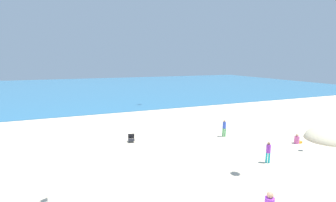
{
  "coord_description": "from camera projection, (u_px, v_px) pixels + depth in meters",
  "views": [
    {
      "loc": [
        -5.03,
        -5.97,
        6.45
      ],
      "look_at": [
        0.0,
        6.9,
        4.04
      ],
      "focal_mm": 24.81,
      "sensor_mm": 36.0,
      "label": 1
    }
  ],
  "objects": [
    {
      "name": "ground_plane",
      "position": [
        153.0,
        147.0,
        17.57
      ],
      "size": [
        120.0,
        120.0,
        0.0
      ],
      "primitive_type": "plane",
      "color": "beige"
    },
    {
      "name": "ocean_water",
      "position": [
        100.0,
        87.0,
        56.66
      ],
      "size": [
        120.0,
        60.0,
        0.05
      ],
      "primitive_type": "cube",
      "color": "teal",
      "rests_on": "ground_plane"
    },
    {
      "name": "beach_chair_mid_beach",
      "position": [
        131.0,
        138.0,
        18.68
      ],
      "size": [
        0.62,
        0.75,
        0.63
      ],
      "rotation": [
        0.0,
        0.0,
        4.53
      ],
      "color": "black",
      "rests_on": "ground_plane"
    },
    {
      "name": "person_0",
      "position": [
        297.0,
        140.0,
        18.26
      ],
      "size": [
        0.65,
        0.41,
        0.79
      ],
      "rotation": [
        0.0,
        0.0,
        6.2
      ],
      "color": "#D8599E",
      "rests_on": "ground_plane"
    },
    {
      "name": "person_2",
      "position": [
        224.0,
        127.0,
        19.83
      ],
      "size": [
        0.42,
        0.42,
        1.48
      ],
      "rotation": [
        0.0,
        0.0,
        3.95
      ],
      "color": "green",
      "rests_on": "ground_plane"
    },
    {
      "name": "person_4",
      "position": [
        268.0,
        151.0,
        14.69
      ],
      "size": [
        0.39,
        0.39,
        1.39
      ],
      "rotation": [
        0.0,
        0.0,
        3.95
      ],
      "color": "#19ADB2",
      "rests_on": "ground_plane"
    }
  ]
}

